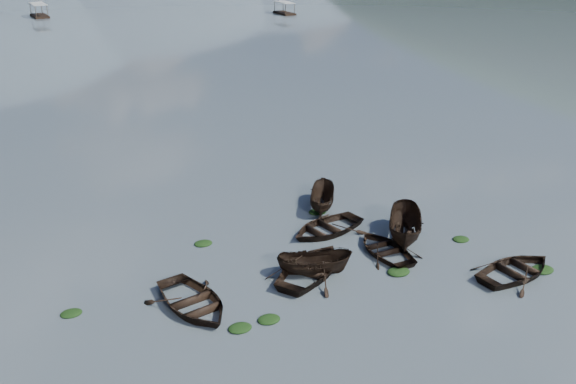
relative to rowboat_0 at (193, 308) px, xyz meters
name	(u,v)px	position (x,y,z in m)	size (l,w,h in m)	color
ground_plane	(395,337)	(7.38, -5.49, 0.00)	(2400.00, 2400.00, 0.00)	#4A555C
rowboat_0	(193,308)	(0.00, 0.00, 0.00)	(3.47, 4.86, 1.01)	black
rowboat_1	(312,273)	(6.28, 0.74, 0.00)	(3.55, 4.98, 1.03)	black
rowboat_2	(314,273)	(6.40, 0.68, 0.00)	(1.41, 3.75, 1.45)	black
rowboat_3	(385,253)	(10.82, 1.23, 0.00)	(2.93, 4.10, 0.85)	black
rowboat_4	(516,275)	(15.66, -3.28, 0.00)	(3.27, 4.58, 0.95)	black
rowboat_5	(405,240)	(12.58, 2.11, 0.00)	(1.83, 4.87, 1.88)	black
rowboat_7	(326,232)	(8.97, 4.68, 0.00)	(3.31, 4.63, 0.96)	black
rowboat_8	(322,208)	(10.13, 7.77, 0.00)	(1.46, 3.88, 1.50)	black
weed_clump_0	(269,320)	(2.84, -2.28, 0.00)	(1.03, 0.84, 0.22)	black
weed_clump_1	(240,329)	(1.45, -2.41, 0.00)	(1.05, 0.84, 0.23)	black
weed_clump_2	(398,273)	(10.34, -0.88, 0.00)	(1.19, 0.95, 0.26)	black
weed_clump_3	(461,240)	(15.45, 0.92, 0.00)	(0.95, 0.80, 0.21)	black
weed_clump_4	(542,271)	(17.18, -3.45, 0.00)	(1.21, 0.96, 0.25)	black
weed_clump_5	(71,314)	(-5.21, 1.57, 0.00)	(0.97, 0.78, 0.21)	black
weed_clump_6	(203,244)	(2.10, 5.88, 0.00)	(1.00, 0.84, 0.21)	black
weed_clump_7	(318,213)	(9.61, 7.22, 0.00)	(1.11, 0.89, 0.24)	black
pontoon_centre	(40,17)	(-1.65, 104.25, 0.00)	(2.48, 5.94, 2.28)	black
pontoon_right	(284,14)	(41.37, 90.92, 0.00)	(2.28, 5.47, 2.10)	black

